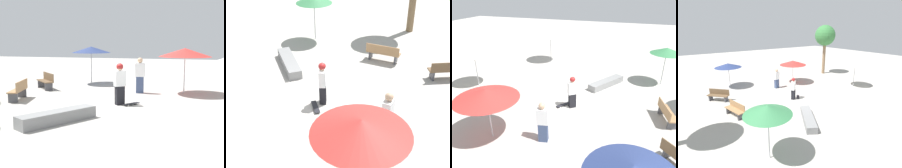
% 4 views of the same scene
% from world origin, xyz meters
% --- Properties ---
extents(ground_plane, '(60.00, 60.00, 0.00)m').
position_xyz_m(ground_plane, '(0.00, 0.00, 0.00)').
color(ground_plane, '#ADA8A0').
extents(skater_main, '(0.50, 0.47, 1.67)m').
position_xyz_m(skater_main, '(0.28, 0.18, 0.90)').
color(skater_main, black).
rests_on(skater_main, ground_plane).
extents(skateboard, '(0.63, 0.77, 0.07)m').
position_xyz_m(skateboard, '(0.75, 0.22, 0.06)').
color(skateboard, black).
rests_on(skateboard, ground_plane).
extents(concrete_ledge, '(1.89, 2.61, 0.39)m').
position_xyz_m(concrete_ledge, '(-0.96, -3.00, 0.19)').
color(concrete_ledge, gray).
rests_on(concrete_ledge, ground_plane).
extents(bench_near, '(1.43, 1.45, 0.85)m').
position_xyz_m(bench_near, '(-4.43, 3.08, 0.43)').
color(bench_near, '#47474C').
rests_on(bench_near, ground_plane).
extents(bench_far, '(0.82, 1.66, 0.85)m').
position_xyz_m(bench_far, '(-4.17, 0.03, 0.43)').
color(bench_far, '#47474C').
rests_on(bench_far, ground_plane).
extents(shade_umbrella_red, '(2.52, 2.52, 2.19)m').
position_xyz_m(shade_umbrella_red, '(2.68, 3.59, 1.98)').
color(shade_umbrella_red, '#B7B7BC').
rests_on(shade_umbrella_red, ground_plane).
extents(bystander_watching, '(0.52, 0.35, 1.73)m').
position_xyz_m(bystander_watching, '(0.58, 3.14, 0.86)').
color(bystander_watching, '#38476B').
rests_on(bystander_watching, ground_plane).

